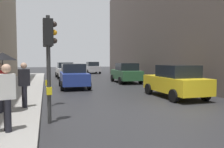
{
  "coord_description": "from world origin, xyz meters",
  "views": [
    {
      "loc": [
        -4.41,
        -7.79,
        2.03
      ],
      "look_at": [
        -0.24,
        6.42,
        1.11
      ],
      "focal_mm": 36.24,
      "sensor_mm": 36.0,
      "label": 1
    }
  ],
  "objects_px": {
    "car_blue_van": "(74,76)",
    "pedestrian_in_dark_coat": "(24,83)",
    "traffic_light_near_right": "(48,51)",
    "traffic_light_near_left": "(49,50)",
    "car_silver_hatchback": "(92,68)",
    "car_white_compact": "(65,70)",
    "car_green_estate": "(126,73)",
    "pedestrian_with_umbrella": "(2,65)",
    "pedestrian_with_black_backpack": "(5,93)",
    "car_yellow_taxi": "(175,81)"
  },
  "relations": [
    {
      "from": "pedestrian_with_black_backpack",
      "to": "pedestrian_in_dark_coat",
      "type": "xyz_separation_m",
      "value": [
        0.2,
        3.13,
        -0.03
      ]
    },
    {
      "from": "traffic_light_near_right",
      "to": "pedestrian_in_dark_coat",
      "type": "relative_size",
      "value": 1.99
    },
    {
      "from": "traffic_light_near_right",
      "to": "pedestrian_in_dark_coat",
      "type": "distance_m",
      "value": 1.72
    },
    {
      "from": "car_yellow_taxi",
      "to": "car_white_compact",
      "type": "height_order",
      "value": "same"
    },
    {
      "from": "car_yellow_taxi",
      "to": "car_green_estate",
      "type": "bearing_deg",
      "value": 88.99
    },
    {
      "from": "car_white_compact",
      "to": "pedestrian_with_umbrella",
      "type": "relative_size",
      "value": 1.99
    },
    {
      "from": "car_silver_hatchback",
      "to": "pedestrian_with_black_backpack",
      "type": "bearing_deg",
      "value": -105.87
    },
    {
      "from": "pedestrian_with_umbrella",
      "to": "pedestrian_with_black_backpack",
      "type": "distance_m",
      "value": 2.53
    },
    {
      "from": "car_silver_hatchback",
      "to": "car_white_compact",
      "type": "distance_m",
      "value": 9.28
    },
    {
      "from": "car_yellow_taxi",
      "to": "car_green_estate",
      "type": "relative_size",
      "value": 0.99
    },
    {
      "from": "car_green_estate",
      "to": "car_silver_hatchback",
      "type": "distance_m",
      "value": 15.05
    },
    {
      "from": "car_white_compact",
      "to": "pedestrian_with_black_backpack",
      "type": "relative_size",
      "value": 2.4
    },
    {
      "from": "traffic_light_near_left",
      "to": "car_green_estate",
      "type": "relative_size",
      "value": 0.8
    },
    {
      "from": "pedestrian_with_black_backpack",
      "to": "car_blue_van",
      "type": "bearing_deg",
      "value": 73.74
    },
    {
      "from": "car_white_compact",
      "to": "car_blue_van",
      "type": "bearing_deg",
      "value": -91.11
    },
    {
      "from": "car_white_compact",
      "to": "pedestrian_in_dark_coat",
      "type": "distance_m",
      "value": 16.83
    },
    {
      "from": "car_blue_van",
      "to": "pedestrian_with_black_backpack",
      "type": "distance_m",
      "value": 10.59
    },
    {
      "from": "traffic_light_near_right",
      "to": "pedestrian_with_umbrella",
      "type": "relative_size",
      "value": 1.65
    },
    {
      "from": "traffic_light_near_left",
      "to": "pedestrian_with_black_backpack",
      "type": "bearing_deg",
      "value": -137.33
    },
    {
      "from": "traffic_light_near_left",
      "to": "pedestrian_with_umbrella",
      "type": "distance_m",
      "value": 2.15
    },
    {
      "from": "car_yellow_taxi",
      "to": "pedestrian_with_umbrella",
      "type": "height_order",
      "value": "pedestrian_with_umbrella"
    },
    {
      "from": "car_yellow_taxi",
      "to": "car_white_compact",
      "type": "xyz_separation_m",
      "value": [
        -4.62,
        15.33,
        0.0
      ]
    },
    {
      "from": "car_blue_van",
      "to": "pedestrian_with_black_backpack",
      "type": "height_order",
      "value": "pedestrian_with_black_backpack"
    },
    {
      "from": "car_blue_van",
      "to": "pedestrian_with_black_backpack",
      "type": "relative_size",
      "value": 2.39
    },
    {
      "from": "car_green_estate",
      "to": "pedestrian_with_umbrella",
      "type": "xyz_separation_m",
      "value": [
        -8.37,
        -10.24,
        0.96
      ]
    },
    {
      "from": "traffic_light_near_left",
      "to": "car_green_estate",
      "type": "height_order",
      "value": "traffic_light_near_left"
    },
    {
      "from": "traffic_light_near_right",
      "to": "car_yellow_taxi",
      "type": "bearing_deg",
      "value": 5.38
    },
    {
      "from": "car_white_compact",
      "to": "pedestrian_with_umbrella",
      "type": "distance_m",
      "value": 17.7
    },
    {
      "from": "pedestrian_with_black_backpack",
      "to": "pedestrian_in_dark_coat",
      "type": "distance_m",
      "value": 3.14
    },
    {
      "from": "traffic_light_near_right",
      "to": "traffic_light_near_left",
      "type": "distance_m",
      "value": 2.69
    },
    {
      "from": "car_silver_hatchback",
      "to": "pedestrian_with_umbrella",
      "type": "relative_size",
      "value": 1.97
    },
    {
      "from": "traffic_light_near_right",
      "to": "pedestrian_in_dark_coat",
      "type": "xyz_separation_m",
      "value": [
        -0.94,
        -0.61,
        -1.3
      ]
    },
    {
      "from": "car_yellow_taxi",
      "to": "car_green_estate",
      "type": "distance_m",
      "value": 8.27
    },
    {
      "from": "pedestrian_with_umbrella",
      "to": "pedestrian_with_black_backpack",
      "type": "bearing_deg",
      "value": -78.98
    },
    {
      "from": "traffic_light_near_right",
      "to": "car_white_compact",
      "type": "distance_m",
      "value": 16.15
    },
    {
      "from": "car_silver_hatchback",
      "to": "pedestrian_with_umbrella",
      "type": "xyz_separation_m",
      "value": [
        -8.34,
        -25.3,
        0.96
      ]
    },
    {
      "from": "traffic_light_near_right",
      "to": "car_yellow_taxi",
      "type": "distance_m",
      "value": 6.84
    },
    {
      "from": "traffic_light_near_left",
      "to": "car_blue_van",
      "type": "height_order",
      "value": "traffic_light_near_left"
    },
    {
      "from": "car_yellow_taxi",
      "to": "pedestrian_in_dark_coat",
      "type": "bearing_deg",
      "value": -170.74
    },
    {
      "from": "traffic_light_near_right",
      "to": "car_white_compact",
      "type": "height_order",
      "value": "traffic_light_near_right"
    },
    {
      "from": "traffic_light_near_left",
      "to": "car_yellow_taxi",
      "type": "bearing_deg",
      "value": 26.59
    },
    {
      "from": "pedestrian_with_umbrella",
      "to": "pedestrian_in_dark_coat",
      "type": "relative_size",
      "value": 1.21
    },
    {
      "from": "traffic_light_near_right",
      "to": "pedestrian_with_umbrella",
      "type": "height_order",
      "value": "traffic_light_near_right"
    },
    {
      "from": "car_blue_van",
      "to": "pedestrian_in_dark_coat",
      "type": "xyz_separation_m",
      "value": [
        -2.77,
        -7.03,
        0.25
      ]
    },
    {
      "from": "car_green_estate",
      "to": "pedestrian_with_umbrella",
      "type": "relative_size",
      "value": 1.99
    },
    {
      "from": "pedestrian_with_umbrella",
      "to": "pedestrian_with_black_backpack",
      "type": "xyz_separation_m",
      "value": [
        0.47,
        -2.39,
        -0.68
      ]
    },
    {
      "from": "car_silver_hatchback",
      "to": "car_blue_van",
      "type": "relative_size",
      "value": 1.0
    },
    {
      "from": "pedestrian_with_umbrella",
      "to": "car_silver_hatchback",
      "type": "bearing_deg",
      "value": 71.76
    },
    {
      "from": "traffic_light_near_right",
      "to": "pedestrian_in_dark_coat",
      "type": "height_order",
      "value": "traffic_light_near_right"
    },
    {
      "from": "car_yellow_taxi",
      "to": "car_blue_van",
      "type": "height_order",
      "value": "same"
    }
  ]
}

